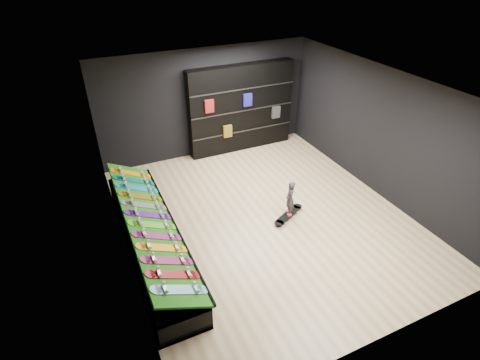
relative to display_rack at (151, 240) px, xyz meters
name	(u,v)px	position (x,y,z in m)	size (l,w,h in m)	color
floor	(264,217)	(2.55, 0.00, -0.25)	(6.00, 7.00, 0.01)	beige
ceiling	(269,87)	(2.55, 0.00, 2.75)	(6.00, 7.00, 0.01)	white
wall_back	(206,103)	(2.55, 3.50, 1.25)	(6.00, 0.02, 3.00)	black
wall_front	(391,274)	(2.55, -3.50, 1.25)	(6.00, 0.02, 3.00)	black
wall_left	(116,193)	(-0.45, 0.00, 1.25)	(0.02, 7.00, 3.00)	black
wall_right	(379,133)	(5.55, 0.00, 1.25)	(0.02, 7.00, 3.00)	black
display_rack	(151,240)	(0.00, 0.00, 0.00)	(0.90, 4.50, 0.50)	black
turf_ramp	(150,221)	(0.05, 0.00, 0.46)	(1.00, 4.50, 0.04)	#165A0E
back_shelving	(241,108)	(3.52, 3.32, 1.00)	(3.12, 0.36, 2.49)	black
floor_skateboard	(288,215)	(3.05, -0.25, -0.20)	(0.98, 0.22, 0.09)	black
child	(289,205)	(3.05, -0.25, 0.09)	(0.19, 0.13, 0.50)	black
display_board_0	(180,290)	(0.06, -1.90, 0.49)	(0.98, 0.22, 0.09)	#0CB2E5
display_board_1	(174,274)	(0.06, -1.55, 0.49)	(0.98, 0.22, 0.09)	red
display_board_2	(168,260)	(0.06, -1.21, 0.49)	(0.98, 0.22, 0.09)	#E5198C
display_board_3	(162,248)	(0.06, -0.86, 0.49)	(0.98, 0.22, 0.09)	orange
display_board_4	(157,236)	(0.06, -0.52, 0.49)	(0.98, 0.22, 0.09)	#2626BF
display_board_5	(153,225)	(0.06, -0.17, 0.49)	(0.98, 0.22, 0.09)	green
display_board_6	(149,215)	(0.06, 0.17, 0.49)	(0.98, 0.22, 0.09)	purple
display_board_7	(145,205)	(0.06, 0.52, 0.49)	(0.98, 0.22, 0.09)	black
display_board_8	(141,196)	(0.06, 0.86, 0.49)	(0.98, 0.22, 0.09)	yellow
display_board_9	(138,188)	(0.06, 1.21, 0.49)	(0.98, 0.22, 0.09)	blue
display_board_10	(134,180)	(0.06, 1.55, 0.49)	(0.98, 0.22, 0.09)	#0C8C99
display_board_11	(131,173)	(0.06, 1.90, 0.49)	(0.98, 0.22, 0.09)	yellow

